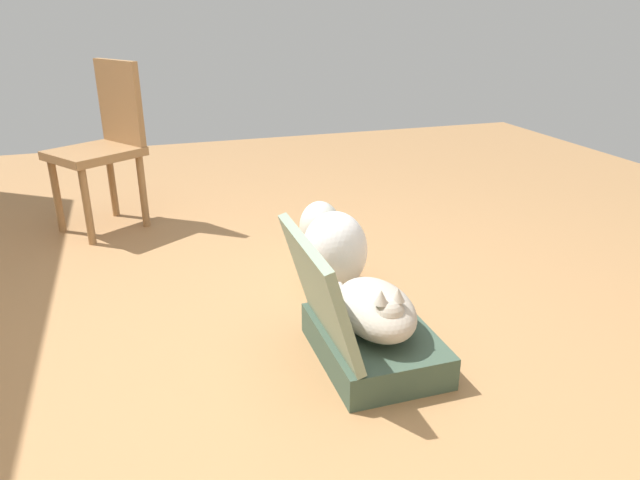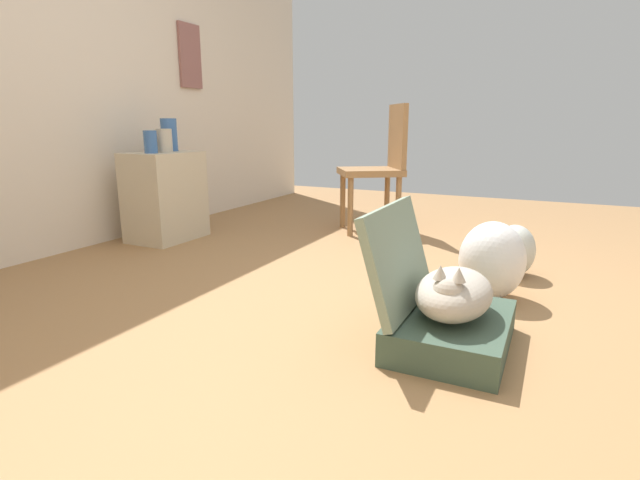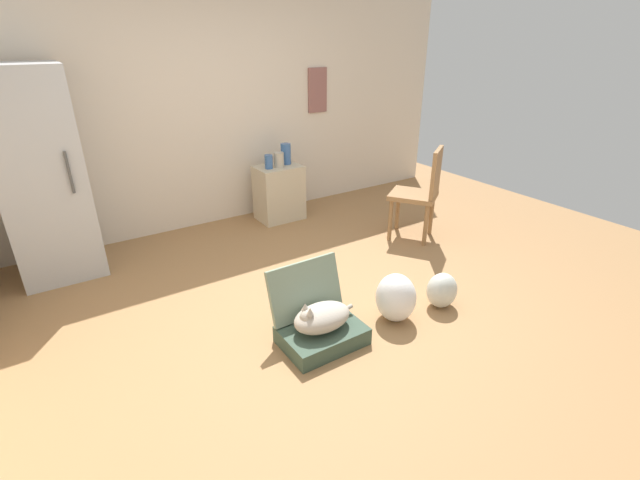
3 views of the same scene
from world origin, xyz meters
TOP-DOWN VIEW (x-y plane):
  - ground_plane at (0.00, 0.00)m, footprint 7.68×7.68m
  - suitcase_base at (-0.30, -0.44)m, footprint 0.58×0.42m
  - suitcase_lid at (-0.30, -0.21)m, footprint 0.58×0.15m
  - cat at (-0.31, -0.44)m, footprint 0.51×0.28m
  - plastic_bag_white at (0.34, -0.50)m, footprint 0.30×0.32m
  - plastic_bag_clear at (0.78, -0.56)m, footprint 0.26×0.23m
  - chair at (1.58, 0.53)m, footprint 0.60×0.62m

SIDE VIEW (x-z plane):
  - ground_plane at x=0.00m, z-range 0.00..0.00m
  - suitcase_base at x=-0.30m, z-range 0.00..0.13m
  - plastic_bag_clear at x=0.78m, z-range 0.00..0.29m
  - plastic_bag_white at x=0.34m, z-range 0.00..0.39m
  - cat at x=-0.31m, z-range 0.11..0.34m
  - suitcase_lid at x=-0.30m, z-range 0.13..0.54m
  - chair at x=1.58m, z-range 0.04..1.03m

